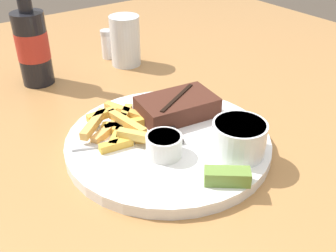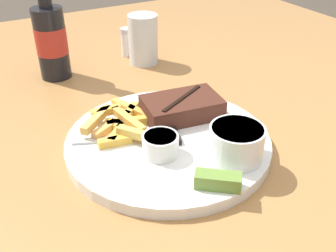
# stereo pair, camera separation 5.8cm
# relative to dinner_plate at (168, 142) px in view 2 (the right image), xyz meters

# --- Properties ---
(dining_table) EXTENTS (1.52, 1.57, 0.77)m
(dining_table) POSITION_rel_dinner_plate_xyz_m (0.00, 0.00, -0.07)
(dining_table) COLOR #A87542
(dining_table) RESTS_ON ground_plane
(dinner_plate) EXTENTS (0.31, 0.31, 0.02)m
(dinner_plate) POSITION_rel_dinner_plate_xyz_m (0.00, 0.00, 0.00)
(dinner_plate) COLOR white
(dinner_plate) RESTS_ON dining_table
(steak_portion) EXTENTS (0.13, 0.09, 0.03)m
(steak_portion) POSITION_rel_dinner_plate_xyz_m (0.05, 0.05, 0.02)
(steak_portion) COLOR #472319
(steak_portion) RESTS_ON dinner_plate
(fries_pile) EXTENTS (0.12, 0.15, 0.02)m
(fries_pile) POSITION_rel_dinner_plate_xyz_m (-0.05, 0.06, 0.02)
(fries_pile) COLOR #E6A74A
(fries_pile) RESTS_ON dinner_plate
(coleslaw_cup) EXTENTS (0.08, 0.08, 0.05)m
(coleslaw_cup) POSITION_rel_dinner_plate_xyz_m (0.06, -0.09, 0.04)
(coleslaw_cup) COLOR white
(coleslaw_cup) RESTS_ON dinner_plate
(dipping_sauce_cup) EXTENTS (0.05, 0.05, 0.03)m
(dipping_sauce_cup) POSITION_rel_dinner_plate_xyz_m (-0.03, -0.03, 0.03)
(dipping_sauce_cup) COLOR silver
(dipping_sauce_cup) RESTS_ON dinner_plate
(pickle_spear) EXTENTS (0.06, 0.05, 0.02)m
(pickle_spear) POSITION_rel_dinner_plate_xyz_m (0.00, -0.13, 0.02)
(pickle_spear) COLOR olive
(pickle_spear) RESTS_ON dinner_plate
(fork_utensil) EXTENTS (0.13, 0.06, 0.00)m
(fork_utensil) POSITION_rel_dinner_plate_xyz_m (-0.08, 0.03, 0.01)
(fork_utensil) COLOR #B7B7BC
(fork_utensil) RESTS_ON dinner_plate
(knife_utensil) EXTENTS (0.06, 0.16, 0.01)m
(knife_utensil) POSITION_rel_dinner_plate_xyz_m (0.02, 0.04, 0.01)
(knife_utensil) COLOR #B7B7BC
(knife_utensil) RESTS_ON dinner_plate
(beer_bottle) EXTENTS (0.06, 0.06, 0.23)m
(beer_bottle) POSITION_rel_dinner_plate_xyz_m (-0.08, 0.34, 0.07)
(beer_bottle) COLOR black
(beer_bottle) RESTS_ON dining_table
(drinking_glass) EXTENTS (0.06, 0.06, 0.11)m
(drinking_glass) POSITION_rel_dinner_plate_xyz_m (0.11, 0.32, 0.04)
(drinking_glass) COLOR silver
(drinking_glass) RESTS_ON dining_table
(salt_shaker) EXTENTS (0.03, 0.03, 0.07)m
(salt_shaker) POSITION_rel_dinner_plate_xyz_m (0.10, 0.37, 0.02)
(salt_shaker) COLOR white
(salt_shaker) RESTS_ON dining_table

